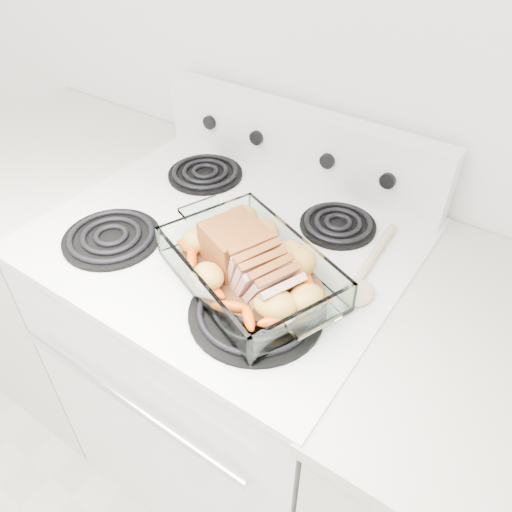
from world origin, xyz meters
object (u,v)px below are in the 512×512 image
Objects in this scene: counter_left at (76,273)px; counter_right at (471,502)px; baking_dish at (250,273)px; electric_range at (233,360)px; pork_roast at (241,257)px.

counter_right is at bearing 0.00° from counter_left.
baking_dish is (0.80, -0.10, 0.50)m from counter_left.
electric_range is 3.23× the size of baking_dish.
baking_dish is 1.56× the size of pork_roast.
electric_range is at bearing 179.90° from counter_right.
pork_roast is (-0.55, -0.10, 0.53)m from counter_right.
counter_left is 0.95m from baking_dish.
electric_range reaches higher than pork_roast.
pork_roast is (0.78, -0.10, 0.53)m from counter_left.
baking_dish is at bearing -37.13° from electric_range.
electric_range is at bearing 0.10° from counter_left.
counter_right is at bearing 32.52° from baking_dish.
baking_dish is at bearing -7.17° from counter_left.
counter_right is at bearing -0.10° from electric_range.
counter_right is (0.66, -0.00, -0.02)m from electric_range.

